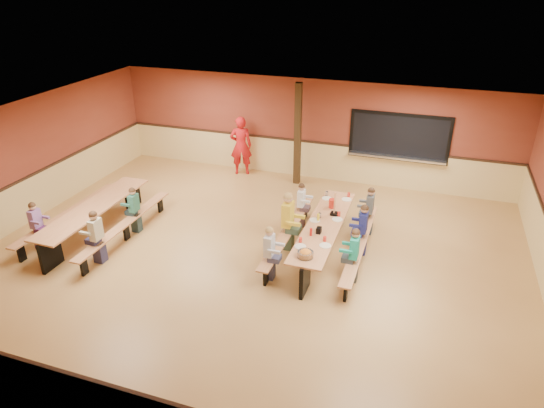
% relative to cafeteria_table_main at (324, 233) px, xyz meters
% --- Properties ---
extents(ground, '(12.00, 12.00, 0.00)m').
position_rel_cafeteria_table_main_xyz_m(ground, '(-1.47, -0.76, -0.53)').
color(ground, '#A0723C').
rests_on(ground, ground).
extents(room_envelope, '(12.04, 10.04, 3.02)m').
position_rel_cafeteria_table_main_xyz_m(room_envelope, '(-1.47, -0.76, 0.16)').
color(room_envelope, brown).
rests_on(room_envelope, ground).
extents(kitchen_pass_through, '(2.78, 0.28, 1.38)m').
position_rel_cafeteria_table_main_xyz_m(kitchen_pass_through, '(1.13, 4.20, 0.96)').
color(kitchen_pass_through, black).
rests_on(kitchen_pass_through, ground).
extents(structural_post, '(0.18, 0.18, 3.00)m').
position_rel_cafeteria_table_main_xyz_m(structural_post, '(-1.67, 3.64, 0.97)').
color(structural_post, black).
rests_on(structural_post, ground).
extents(cafeteria_table_main, '(1.91, 3.70, 0.74)m').
position_rel_cafeteria_table_main_xyz_m(cafeteria_table_main, '(0.00, 0.00, 0.00)').
color(cafeteria_table_main, '#B77548').
rests_on(cafeteria_table_main, ground).
extents(cafeteria_table_second, '(1.91, 3.70, 0.74)m').
position_rel_cafeteria_table_main_xyz_m(cafeteria_table_second, '(-5.39, -0.91, 0.00)').
color(cafeteria_table_second, '#B77548').
rests_on(cafeteria_table_second, ground).
extents(seated_child_white_left, '(0.36, 0.30, 1.19)m').
position_rel_cafeteria_table_main_xyz_m(seated_child_white_left, '(-0.83, -1.33, 0.07)').
color(seated_child_white_left, silver).
rests_on(seated_child_white_left, ground).
extents(seated_adult_yellow, '(0.45, 0.37, 1.38)m').
position_rel_cafeteria_table_main_xyz_m(seated_adult_yellow, '(-0.83, -0.05, 0.16)').
color(seated_adult_yellow, gold).
rests_on(seated_adult_yellow, ground).
extents(seated_child_grey_left, '(0.33, 0.27, 1.13)m').
position_rel_cafeteria_table_main_xyz_m(seated_child_grey_left, '(-0.83, 1.08, 0.04)').
color(seated_child_grey_left, white).
rests_on(seated_child_grey_left, ground).
extents(seated_child_teal_right, '(0.36, 0.30, 1.19)m').
position_rel_cafeteria_table_main_xyz_m(seated_child_teal_right, '(0.82, -0.85, 0.07)').
color(seated_child_teal_right, '#18927A').
rests_on(seated_child_teal_right, ground).
extents(seated_child_navy_right, '(0.37, 0.30, 1.20)m').
position_rel_cafeteria_table_main_xyz_m(seated_child_navy_right, '(0.82, 0.26, 0.08)').
color(seated_child_navy_right, navy).
rests_on(seated_child_navy_right, ground).
extents(seated_child_char_right, '(0.36, 0.29, 1.19)m').
position_rel_cafeteria_table_main_xyz_m(seated_child_char_right, '(0.82, 1.25, 0.07)').
color(seated_child_char_right, '#464C50').
rests_on(seated_child_char_right, ground).
extents(seated_child_purple_sec, '(0.34, 0.28, 1.15)m').
position_rel_cafeteria_table_main_xyz_m(seated_child_purple_sec, '(-6.21, -1.89, 0.05)').
color(seated_child_purple_sec, '#885C99').
rests_on(seated_child_purple_sec, ground).
extents(seated_child_green_sec, '(0.34, 0.28, 1.15)m').
position_rel_cafeteria_table_main_xyz_m(seated_child_green_sec, '(-4.56, -0.48, 0.05)').
color(seated_child_green_sec, '#2D6E5B').
rests_on(seated_child_green_sec, ground).
extents(seated_child_tan_sec, '(0.37, 0.31, 1.22)m').
position_rel_cafeteria_table_main_xyz_m(seated_child_tan_sec, '(-4.56, -1.92, 0.08)').
color(seated_child_tan_sec, '#BEBA9B').
rests_on(seated_child_tan_sec, ground).
extents(standing_woman, '(0.78, 0.65, 1.83)m').
position_rel_cafeteria_table_main_xyz_m(standing_woman, '(-3.51, 3.79, 0.39)').
color(standing_woman, red).
rests_on(standing_woman, ground).
extents(punch_pitcher, '(0.16, 0.16, 0.22)m').
position_rel_cafeteria_table_main_xyz_m(punch_pitcher, '(-0.01, 0.86, 0.32)').
color(punch_pitcher, red).
rests_on(punch_pitcher, cafeteria_table_main).
extents(chip_bowl, '(0.32, 0.32, 0.15)m').
position_rel_cafeteria_table_main_xyz_m(chip_bowl, '(-0.04, -1.44, 0.29)').
color(chip_bowl, orange).
rests_on(chip_bowl, cafeteria_table_main).
extents(napkin_dispenser, '(0.10, 0.14, 0.13)m').
position_rel_cafeteria_table_main_xyz_m(napkin_dispenser, '(-0.02, -0.42, 0.28)').
color(napkin_dispenser, black).
rests_on(napkin_dispenser, cafeteria_table_main).
extents(condiment_mustard, '(0.06, 0.06, 0.17)m').
position_rel_cafeteria_table_main_xyz_m(condiment_mustard, '(-0.16, 0.11, 0.30)').
color(condiment_mustard, yellow).
rests_on(condiment_mustard, cafeteria_table_main).
extents(condiment_ketchup, '(0.06, 0.06, 0.17)m').
position_rel_cafeteria_table_main_xyz_m(condiment_ketchup, '(-0.15, -0.58, 0.30)').
color(condiment_ketchup, '#B2140F').
rests_on(condiment_ketchup, cafeteria_table_main).
extents(table_paddle, '(0.16, 0.16, 0.56)m').
position_rel_cafeteria_table_main_xyz_m(table_paddle, '(0.11, 0.51, 0.35)').
color(table_paddle, black).
rests_on(table_paddle, cafeteria_table_main).
extents(place_settings, '(0.65, 3.30, 0.11)m').
position_rel_cafeteria_table_main_xyz_m(place_settings, '(-0.00, -0.00, 0.27)').
color(place_settings, beige).
rests_on(place_settings, cafeteria_table_main).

